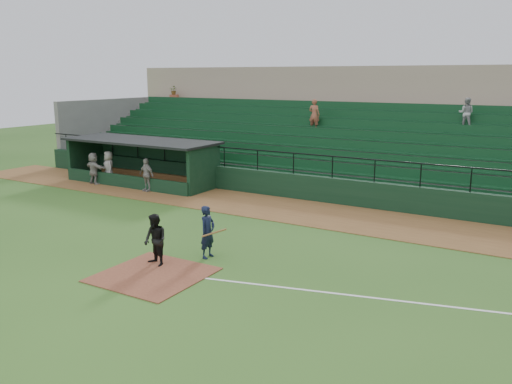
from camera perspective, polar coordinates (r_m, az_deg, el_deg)
The scene contains 11 objects.
ground at distance 16.91m, azimuth -8.77°, elevation -7.80°, with size 90.00×90.00×0.00m, color #315C1E.
warning_track at distance 23.33m, azimuth 3.77°, elevation -1.95°, with size 40.00×4.00×0.03m, color brown.
home_plate_dirt at distance 16.20m, azimuth -11.04°, elevation -8.75°, with size 3.00×3.00×0.03m, color brown.
foul_line at distance 14.74m, azimuth 19.98°, elevation -11.54°, with size 18.00×0.09×0.01m, color white.
stadium_structure at distance 30.59m, azimuth 11.08°, elevation 5.64°, with size 38.00×13.08×6.40m.
dugout at distance 29.84m, azimuth -11.73°, elevation 3.57°, with size 8.90×3.20×2.42m.
batter_at_plate at distance 17.20m, azimuth -5.24°, elevation -4.32°, with size 1.01×0.69×1.73m.
umpire at distance 16.71m, azimuth -10.82°, elevation -5.15°, with size 0.80×0.62×1.65m, color black.
dugout_player_a at distance 27.42m, azimuth -11.75°, elevation 1.83°, with size 0.99×0.41×1.70m, color #9D9793.
dugout_player_b at distance 29.80m, azimuth -15.59°, elevation 2.56°, with size 0.87×0.57×1.79m, color #A5A09A.
dugout_player_c at distance 30.03m, azimuth -17.11°, elevation 2.47°, with size 1.59×0.51×1.72m, color #9F9B95.
Camera 1 is at (10.20, -12.17, 5.82)m, focal length 37.05 mm.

